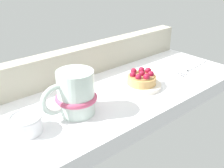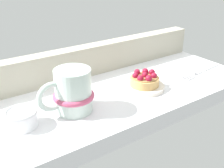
% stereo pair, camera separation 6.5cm
% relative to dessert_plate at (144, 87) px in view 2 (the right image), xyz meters
% --- Properties ---
extents(ground_plane, '(0.75, 0.31, 0.04)m').
position_rel_dessert_plate_xyz_m(ground_plane, '(-0.06, 0.03, -0.03)').
color(ground_plane, white).
extents(window_rail_back, '(0.73, 0.04, 0.08)m').
position_rel_dessert_plate_xyz_m(window_rail_back, '(-0.06, 0.17, 0.04)').
color(window_rail_back, '#B2AD99').
rests_on(window_rail_back, ground_plane).
extents(dessert_plate, '(0.11, 0.11, 0.01)m').
position_rel_dessert_plate_xyz_m(dessert_plate, '(0.00, 0.00, 0.00)').
color(dessert_plate, silver).
rests_on(dessert_plate, ground_plane).
extents(raspberry_tart, '(0.08, 0.08, 0.04)m').
position_rel_dessert_plate_xyz_m(raspberry_tart, '(0.00, -0.00, 0.02)').
color(raspberry_tart, tan).
rests_on(raspberry_tart, dessert_plate).
extents(coffee_mug, '(0.13, 0.09, 0.10)m').
position_rel_dessert_plate_xyz_m(coffee_mug, '(-0.21, 0.00, 0.04)').
color(coffee_mug, silver).
rests_on(coffee_mug, ground_plane).
extents(dessert_fork, '(0.18, 0.03, 0.01)m').
position_rel_dessert_plate_xyz_m(dessert_fork, '(0.21, -0.01, -0.00)').
color(dessert_fork, silver).
rests_on(dessert_fork, ground_plane).
extents(sugar_bowl, '(0.07, 0.07, 0.04)m').
position_rel_dessert_plate_xyz_m(sugar_bowl, '(-0.32, 0.01, 0.02)').
color(sugar_bowl, white).
rests_on(sugar_bowl, ground_plane).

